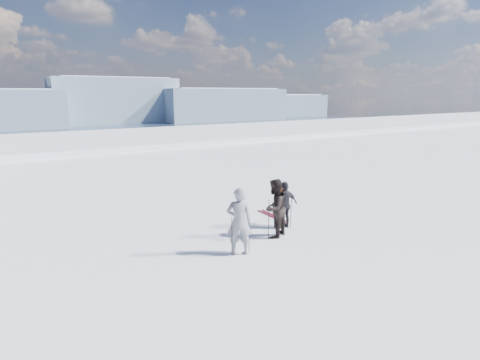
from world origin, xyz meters
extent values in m
plane|color=white|center=(0.00, 60.00, -17.50)|extent=(220.00, 208.01, 71.62)
cube|color=white|center=(0.00, 30.00, -6.50)|extent=(180.00, 16.00, 14.00)
plane|color=navy|center=(0.00, 290.00, -30.00)|extent=(820.00, 820.00, 0.00)
cube|color=slate|center=(100.00, 470.00, -4.00)|extent=(140.00, 80.00, 52.00)
cube|color=white|center=(100.00, 470.00, 19.00)|extent=(119.00, 70.00, 8.00)
cube|color=slate|center=(230.00, 440.00, -10.00)|extent=(160.00, 80.00, 40.00)
cube|color=white|center=(230.00, 440.00, 7.00)|extent=(136.00, 70.00, 8.00)
cube|color=slate|center=(350.00, 470.00, -14.00)|extent=(130.00, 80.00, 32.00)
cube|color=white|center=(350.00, 470.00, -1.00)|extent=(110.50, 70.00, 8.00)
imported|color=gray|center=(-3.05, 1.16, 1.01)|extent=(0.87, 0.75, 2.01)
imported|color=black|center=(-1.37, 1.72, 0.97)|extent=(1.18, 1.08, 1.95)
imported|color=black|center=(-0.55, 2.24, 0.83)|extent=(1.01, 0.50, 1.66)
cube|color=#DD5D14|center=(-0.52, 2.49, 1.90)|extent=(0.37, 0.23, 0.47)
cylinder|color=black|center=(-3.31, 1.13, 0.59)|extent=(0.02, 0.02, 1.19)
cylinder|color=black|center=(-2.76, 1.07, 0.57)|extent=(0.02, 0.02, 1.15)
cylinder|color=black|center=(-1.69, 1.59, 0.68)|extent=(0.02, 0.02, 1.35)
cylinder|color=black|center=(-1.05, 1.61, 0.58)|extent=(0.02, 0.02, 1.16)
cylinder|color=black|center=(-0.77, 2.18, 0.67)|extent=(0.02, 0.02, 1.33)
cylinder|color=black|center=(-0.32, 2.16, 0.63)|extent=(0.02, 0.02, 1.25)
cube|color=black|center=(-0.25, 3.44, 0.01)|extent=(0.13, 1.70, 0.03)
cube|color=black|center=(-0.11, 3.44, 0.01)|extent=(0.15, 1.70, 0.03)
camera|label=1|loc=(-8.33, -7.64, 4.62)|focal=28.00mm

